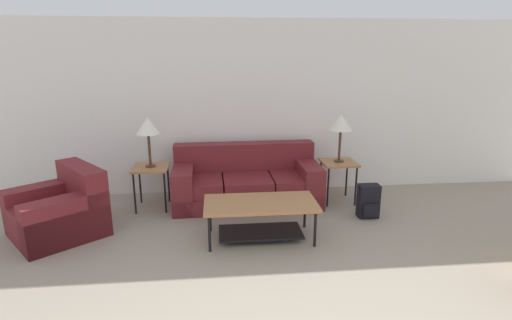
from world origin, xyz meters
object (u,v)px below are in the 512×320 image
(coffee_table, at_px, (260,211))
(table_lamp_right, at_px, (341,124))
(side_table_right, at_px, (339,166))
(table_lamp_left, at_px, (148,127))
(backpack, at_px, (368,202))
(couch, at_px, (246,183))
(side_table_left, at_px, (151,171))
(armchair, at_px, (60,212))

(coffee_table, height_order, table_lamp_right, table_lamp_right)
(side_table_right, relative_size, table_lamp_right, 0.89)
(coffee_table, bearing_deg, table_lamp_right, 41.54)
(table_lamp_left, relative_size, table_lamp_right, 1.00)
(table_lamp_right, bearing_deg, backpack, -69.67)
(table_lamp_left, bearing_deg, couch, 4.07)
(side_table_left, bearing_deg, couch, 4.07)
(side_table_left, height_order, table_lamp_left, table_lamp_left)
(armchair, distance_m, backpack, 3.85)
(backpack, bearing_deg, table_lamp_left, 167.78)
(side_table_right, xyz_separation_m, table_lamp_left, (-2.65, -0.00, 0.62))
(coffee_table, distance_m, table_lamp_left, 1.96)
(coffee_table, bearing_deg, backpack, 18.16)
(couch, bearing_deg, armchair, -159.62)
(couch, bearing_deg, backpack, -24.75)
(side_table_left, relative_size, side_table_right, 1.00)
(couch, relative_size, table_lamp_right, 3.08)
(couch, bearing_deg, table_lamp_left, -175.93)
(coffee_table, height_order, side_table_right, side_table_right)
(backpack, bearing_deg, side_table_left, 167.78)
(table_lamp_left, bearing_deg, armchair, -141.83)
(couch, relative_size, backpack, 4.68)
(table_lamp_right, xyz_separation_m, backpack, (0.23, -0.63, -0.94))
(side_table_right, bearing_deg, side_table_left, 180.00)
(side_table_left, distance_m, table_lamp_right, 2.73)
(coffee_table, distance_m, side_table_left, 1.80)
(armchair, xyz_separation_m, backpack, (3.85, 0.13, -0.07))
(side_table_left, relative_size, table_lamp_right, 0.89)
(side_table_left, relative_size, table_lamp_left, 0.89)
(couch, relative_size, side_table_left, 3.48)
(side_table_right, bearing_deg, couch, 175.94)
(couch, xyz_separation_m, table_lamp_left, (-1.33, -0.09, 0.86))
(table_lamp_left, bearing_deg, side_table_right, 0.00)
(table_lamp_right, bearing_deg, coffee_table, -138.46)
(side_table_left, height_order, backpack, side_table_left)
(couch, relative_size, table_lamp_left, 3.08)
(couch, height_order, side_table_left, couch)
(couch, distance_m, side_table_right, 1.35)
(couch, height_order, coffee_table, couch)
(table_lamp_left, bearing_deg, table_lamp_right, 0.00)
(couch, bearing_deg, coffee_table, -86.58)
(armchair, xyz_separation_m, side_table_left, (0.96, 0.76, 0.25))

